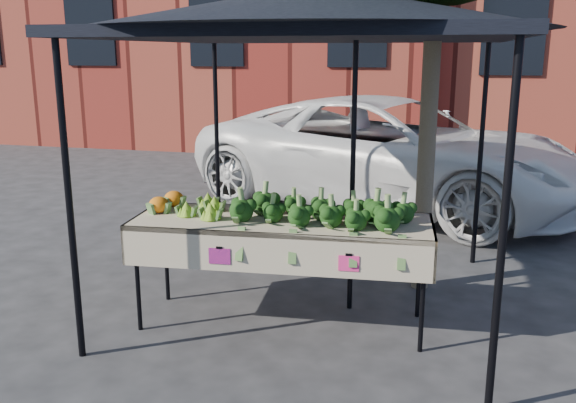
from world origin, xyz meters
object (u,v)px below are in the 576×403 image
at_px(canopy, 314,152).
at_px(street_tree, 432,44).
at_px(table, 282,272).
at_px(vehicle, 396,3).

xyz_separation_m(canopy, street_tree, (0.93, 0.59, 0.91)).
relative_size(table, vehicle, 0.43).
bearing_deg(street_tree, table, -133.79).
bearing_deg(canopy, table, -105.65).
distance_m(canopy, vehicle, 4.05).
relative_size(vehicle, street_tree, 1.25).
distance_m(table, vehicle, 4.93).
bearing_deg(vehicle, canopy, -165.32).
bearing_deg(table, street_tree, 46.21).
height_order(table, canopy, canopy).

